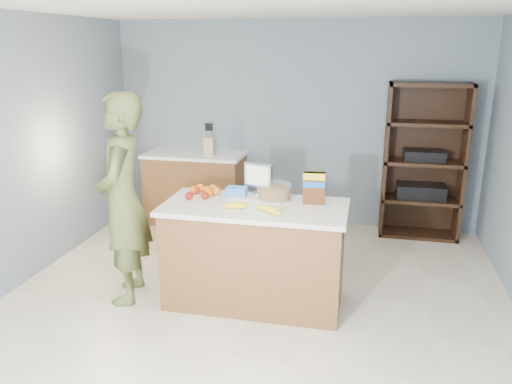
% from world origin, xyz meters
% --- Properties ---
extents(floor, '(4.50, 5.00, 0.02)m').
position_xyz_m(floor, '(0.00, 0.00, 0.00)').
color(floor, beige).
rests_on(floor, ground).
extents(walls, '(4.52, 5.02, 2.51)m').
position_xyz_m(walls, '(0.00, 0.00, 1.65)').
color(walls, slate).
rests_on(walls, ground).
extents(counter_peninsula, '(1.56, 0.76, 0.90)m').
position_xyz_m(counter_peninsula, '(0.00, 0.30, 0.42)').
color(counter_peninsula, brown).
rests_on(counter_peninsula, ground).
extents(back_cabinet, '(1.24, 0.62, 0.90)m').
position_xyz_m(back_cabinet, '(-1.20, 2.20, 0.45)').
color(back_cabinet, brown).
rests_on(back_cabinet, ground).
extents(shelving_unit, '(0.90, 0.40, 1.80)m').
position_xyz_m(shelving_unit, '(1.55, 2.35, 0.86)').
color(shelving_unit, black).
rests_on(shelving_unit, ground).
extents(person, '(0.60, 0.76, 1.83)m').
position_xyz_m(person, '(-1.13, 0.14, 0.92)').
color(person, '#515C2D').
rests_on(person, ground).
extents(knife_block, '(0.12, 0.10, 0.31)m').
position_xyz_m(knife_block, '(-0.98, 2.12, 1.02)').
color(knife_block, tan).
rests_on(knife_block, back_cabinet).
extents(envelopes, '(0.45, 0.13, 0.00)m').
position_xyz_m(envelopes, '(-0.03, 0.40, 0.90)').
color(envelopes, white).
rests_on(envelopes, counter_peninsula).
extents(bananas, '(0.54, 0.25, 0.05)m').
position_xyz_m(bananas, '(0.01, 0.16, 0.92)').
color(bananas, yellow).
rests_on(bananas, counter_peninsula).
extents(apples, '(0.20, 0.26, 0.07)m').
position_xyz_m(apples, '(-0.55, 0.39, 0.94)').
color(apples, maroon).
rests_on(apples, counter_peninsula).
extents(oranges, '(0.28, 0.22, 0.07)m').
position_xyz_m(oranges, '(-0.51, 0.53, 0.94)').
color(oranges, orange).
rests_on(oranges, counter_peninsula).
extents(blue_carton, '(0.18, 0.12, 0.08)m').
position_xyz_m(blue_carton, '(-0.22, 0.53, 0.94)').
color(blue_carton, blue).
rests_on(blue_carton, counter_peninsula).
extents(salad_bowl, '(0.30, 0.30, 0.13)m').
position_xyz_m(salad_bowl, '(0.13, 0.52, 0.96)').
color(salad_bowl, '#267219').
rests_on(salad_bowl, counter_peninsula).
extents(tv, '(0.28, 0.12, 0.28)m').
position_xyz_m(tv, '(-0.04, 0.63, 1.06)').
color(tv, silver).
rests_on(tv, counter_peninsula).
extents(cereal_box, '(0.19, 0.08, 0.27)m').
position_xyz_m(cereal_box, '(0.48, 0.44, 1.06)').
color(cereal_box, '#592B14').
rests_on(cereal_box, counter_peninsula).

